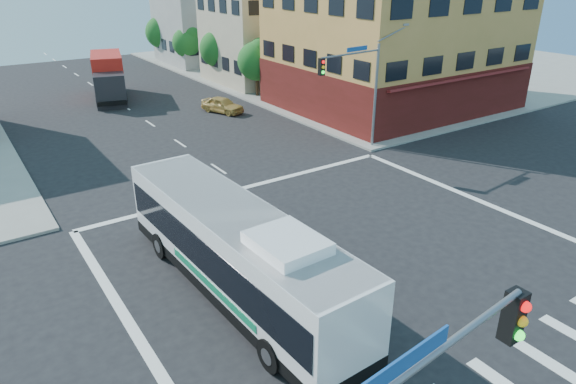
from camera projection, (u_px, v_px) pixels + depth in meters
ground at (356, 260)px, 22.09m from camera, size 120.00×120.00×0.00m
sidewalk_ne at (383, 62)px, 66.46m from camera, size 50.00×50.00×0.15m
corner_building_ne at (395, 38)px, 43.91m from camera, size 18.10×15.44×14.00m
building_east_near at (269, 38)px, 54.67m from camera, size 12.06×10.06×9.00m
building_east_far at (211, 22)px, 65.07m from camera, size 12.06×10.06×10.00m
signal_mast_ne at (359, 78)px, 32.75m from camera, size 7.91×1.13×8.07m
street_tree_a at (258, 59)px, 47.87m from camera, size 3.60×3.60×5.53m
street_tree_b at (219, 47)px, 53.86m from camera, size 3.80×3.80×5.79m
street_tree_c at (188, 41)px, 60.04m from camera, size 3.40×3.40×5.29m
street_tree_d at (162, 30)px, 65.92m from camera, size 4.00×4.00×6.03m
transit_bus at (236, 250)px, 19.15m from camera, size 3.31×13.23×3.89m
box_truck at (109, 78)px, 47.86m from camera, size 4.75×9.26×4.01m
parked_car at (222, 105)px, 43.81m from camera, size 2.90×4.22×1.33m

